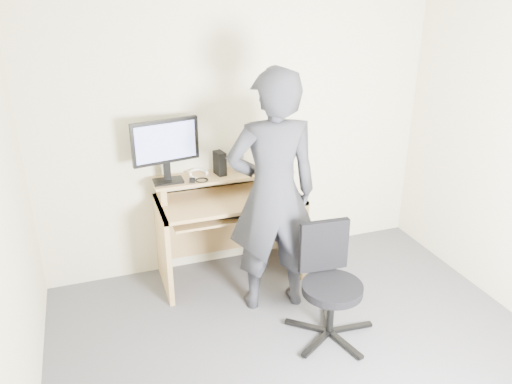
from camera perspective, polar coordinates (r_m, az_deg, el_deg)
ground at (r=3.53m, az=7.69°, el=-20.72°), size 3.50×3.50×0.00m
back_wall at (r=4.34m, az=-1.80°, el=7.25°), size 3.50×0.02×2.50m
desk at (r=4.34m, az=-3.32°, el=-2.72°), size 1.20×0.60×0.91m
monitor at (r=4.03m, az=-10.29°, el=5.26°), size 0.55×0.15×0.52m
external_drive at (r=4.22m, az=-4.16°, el=3.31°), size 0.09×0.14×0.20m
travel_mug at (r=4.28m, az=-1.66°, el=3.62°), size 0.10×0.10×0.20m
smartphone at (r=4.35m, az=1.12°, el=2.64°), size 0.07×0.13×0.01m
charger at (r=4.10m, az=-7.30°, el=1.33°), size 0.06×0.05×0.03m
headphones at (r=4.26m, az=-6.58°, el=2.08°), size 0.20×0.19×0.06m
keyboard at (r=4.12m, az=-4.03°, el=-2.40°), size 0.49×0.28×0.03m
mouse at (r=4.18m, az=1.47°, el=-0.38°), size 0.11×0.09×0.04m
office_chair at (r=3.68m, az=8.35°, el=-9.74°), size 0.64×0.66×0.83m
person at (r=3.73m, az=1.92°, el=-0.29°), size 0.74×0.53×1.91m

